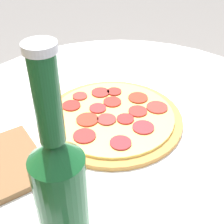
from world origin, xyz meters
TOP-DOWN VIEW (x-y plane):
  - table at (0.00, 0.00)m, footprint 0.80×0.80m
  - pizza at (0.00, 0.02)m, footprint 0.28×0.28m
  - beer_bottle at (-0.23, 0.18)m, footprint 0.06×0.06m

SIDE VIEW (x-z plane):
  - table at x=0.00m, z-range 0.17..0.92m
  - pizza at x=0.00m, z-range 0.75..0.77m
  - beer_bottle at x=-0.23m, z-range 0.72..1.00m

